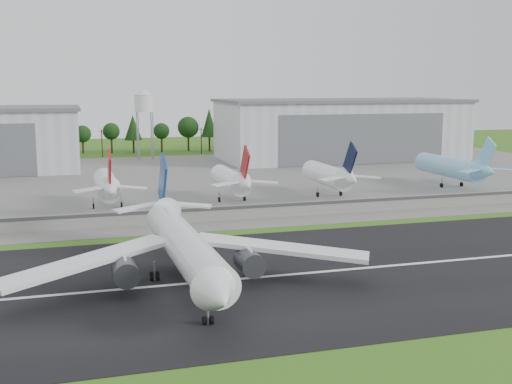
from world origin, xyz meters
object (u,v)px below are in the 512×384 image
object	(u,v)px
parked_jet_red_a	(107,185)
parked_jet_red_b	(233,180)
parked_jet_navy	(332,176)
main_airliner	(185,255)
parked_jet_skyblue	(455,168)

from	to	relation	value
parked_jet_red_a	parked_jet_red_b	world-z (taller)	parked_jet_red_a
parked_jet_red_a	parked_jet_navy	size ratio (longest dim) A/B	1.00
main_airliner	parked_jet_red_a	bearing A→B (deg)	-84.27
parked_jet_red_b	parked_jet_skyblue	world-z (taller)	parked_jet_skyblue
parked_jet_red_b	parked_jet_skyblue	bearing A→B (deg)	4.07
parked_jet_red_b	parked_jet_red_a	bearing A→B (deg)	179.98
parked_jet_navy	parked_jet_skyblue	bearing A→B (deg)	6.72
parked_jet_navy	parked_jet_skyblue	distance (m)	42.93
parked_jet_red_a	main_airliner	bearing A→B (deg)	-83.37
parked_jet_red_a	parked_jet_navy	bearing A→B (deg)	0.01
parked_jet_navy	parked_jet_skyblue	xyz separation A→B (m)	(42.64, 5.02, 0.10)
parked_jet_red_a	parked_jet_skyblue	world-z (taller)	parked_jet_skyblue
main_airliner	parked_jet_skyblue	bearing A→B (deg)	-143.94
parked_jet_red_b	parked_jet_skyblue	size ratio (longest dim) A/B	0.84
parked_jet_red_a	parked_jet_skyblue	distance (m)	103.63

